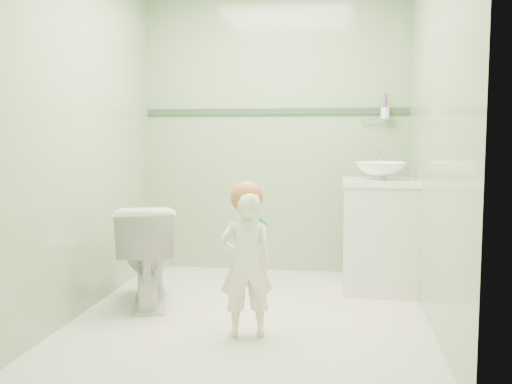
# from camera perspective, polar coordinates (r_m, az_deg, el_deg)

# --- Properties ---
(ground) EXTENTS (2.50, 2.50, 0.00)m
(ground) POSITION_cam_1_polar(r_m,az_deg,el_deg) (3.81, -0.33, -11.98)
(ground) COLOR beige
(ground) RESTS_ON ground
(room_shell) EXTENTS (2.50, 2.54, 2.40)m
(room_shell) POSITION_cam_1_polar(r_m,az_deg,el_deg) (3.63, -0.34, 6.38)
(room_shell) COLOR #85A978
(room_shell) RESTS_ON ground
(trim_stripe) EXTENTS (2.20, 0.02, 0.05)m
(trim_stripe) POSITION_cam_1_polar(r_m,az_deg,el_deg) (4.86, 1.86, 7.96)
(trim_stripe) COLOR #2E4C31
(trim_stripe) RESTS_ON room_shell
(vanity) EXTENTS (0.52, 0.50, 0.80)m
(vanity) POSITION_cam_1_polar(r_m,az_deg,el_deg) (4.37, 12.07, -4.42)
(vanity) COLOR silver
(vanity) RESTS_ON ground
(counter) EXTENTS (0.54, 0.52, 0.04)m
(counter) POSITION_cam_1_polar(r_m,az_deg,el_deg) (4.31, 12.18, 0.95)
(counter) COLOR white
(counter) RESTS_ON vanity
(basin) EXTENTS (0.37, 0.37, 0.13)m
(basin) POSITION_cam_1_polar(r_m,az_deg,el_deg) (4.31, 12.21, 2.06)
(basin) COLOR white
(basin) RESTS_ON counter
(faucet) EXTENTS (0.03, 0.13, 0.18)m
(faucet) POSITION_cam_1_polar(r_m,az_deg,el_deg) (4.49, 12.07, 3.23)
(faucet) COLOR silver
(faucet) RESTS_ON counter
(cup_holder) EXTENTS (0.26, 0.07, 0.21)m
(cup_holder) POSITION_cam_1_polar(r_m,az_deg,el_deg) (4.79, 12.55, 7.63)
(cup_holder) COLOR silver
(cup_holder) RESTS_ON room_shell
(toilet) EXTENTS (0.56, 0.76, 0.69)m
(toilet) POSITION_cam_1_polar(r_m,az_deg,el_deg) (4.01, -10.66, -6.07)
(toilet) COLOR white
(toilet) RESTS_ON ground
(toddler) EXTENTS (0.35, 0.28, 0.84)m
(toddler) POSITION_cam_1_polar(r_m,az_deg,el_deg) (3.31, -0.98, -7.16)
(toddler) COLOR white
(toddler) RESTS_ON ground
(hair_cap) EXTENTS (0.19, 0.19, 0.19)m
(hair_cap) POSITION_cam_1_polar(r_m,az_deg,el_deg) (3.27, -0.92, -0.48)
(hair_cap) COLOR #A66131
(hair_cap) RESTS_ON toddler
(teal_toothbrush) EXTENTS (0.10, 0.14, 0.08)m
(teal_toothbrush) POSITION_cam_1_polar(r_m,az_deg,el_deg) (3.15, 0.64, -2.93)
(teal_toothbrush) COLOR #048469
(teal_toothbrush) RESTS_ON toddler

